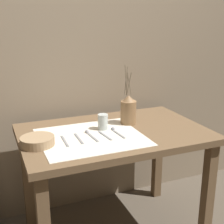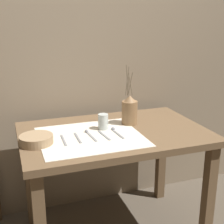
% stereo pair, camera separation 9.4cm
% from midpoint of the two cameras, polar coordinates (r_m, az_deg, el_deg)
% --- Properties ---
extents(stone_wall_back, '(7.00, 0.06, 2.40)m').
position_cam_midpoint_polar(stone_wall_back, '(2.22, -2.59, 12.19)').
color(stone_wall_back, gray).
rests_on(stone_wall_back, ground_plane).
extents(wooden_table, '(1.11, 0.72, 0.73)m').
position_cam_midpoint_polar(wooden_table, '(1.92, 1.74, -6.42)').
color(wooden_table, brown).
rests_on(wooden_table, ground_plane).
extents(linen_cloth, '(0.58, 0.51, 0.00)m').
position_cam_midpoint_polar(linen_cloth, '(1.79, -2.47, -4.52)').
color(linen_cloth, beige).
rests_on(linen_cloth, wooden_table).
extents(pitcher_with_flowers, '(0.10, 0.10, 0.38)m').
position_cam_midpoint_polar(pitcher_with_flowers, '(1.98, 4.58, 0.21)').
color(pitcher_with_flowers, olive).
rests_on(pitcher_with_flowers, wooden_table).
extents(wooden_bowl, '(0.18, 0.18, 0.05)m').
position_cam_midpoint_polar(wooden_bowl, '(1.72, -12.17, -5.00)').
color(wooden_bowl, '#9E7F5B').
rests_on(wooden_bowl, wooden_table).
extents(glass_tumbler_near, '(0.06, 0.06, 0.09)m').
position_cam_midpoint_polar(glass_tumbler_near, '(1.89, -0.21, -1.79)').
color(glass_tumbler_near, '#B7C1BC').
rests_on(glass_tumbler_near, wooden_table).
extents(fork_inner, '(0.02, 0.16, 0.00)m').
position_cam_midpoint_polar(fork_inner, '(1.74, -7.33, -5.13)').
color(fork_inner, gray).
rests_on(fork_inner, wooden_table).
extents(fork_outer, '(0.01, 0.16, 0.00)m').
position_cam_midpoint_polar(fork_outer, '(1.77, -4.78, -4.74)').
color(fork_outer, gray).
rests_on(fork_outer, wooden_table).
extents(spoon_inner, '(0.03, 0.17, 0.02)m').
position_cam_midpoint_polar(spoon_inner, '(1.83, -2.89, -3.90)').
color(spoon_inner, gray).
rests_on(spoon_inner, wooden_table).
extents(knife_center, '(0.03, 0.16, 0.00)m').
position_cam_midpoint_polar(knife_center, '(1.80, 0.04, -4.30)').
color(knife_center, gray).
rests_on(knife_center, wooden_table).
extents(spoon_outer, '(0.03, 0.17, 0.02)m').
position_cam_midpoint_polar(spoon_outer, '(1.87, 1.89, -3.43)').
color(spoon_outer, gray).
rests_on(spoon_outer, wooden_table).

